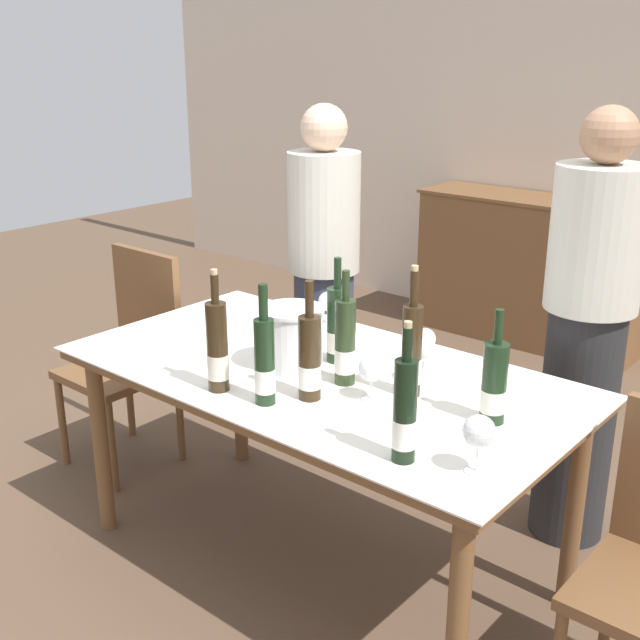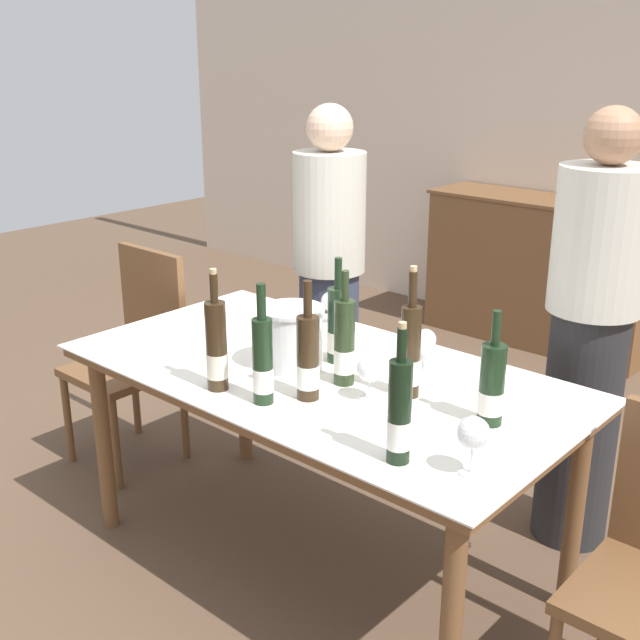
# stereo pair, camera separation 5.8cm
# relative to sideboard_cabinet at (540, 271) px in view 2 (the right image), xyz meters

# --- Properties ---
(ground_plane) EXTENTS (12.00, 12.00, 0.00)m
(ground_plane) POSITION_rel_sideboard_cabinet_xyz_m (0.52, -2.67, -0.46)
(ground_plane) COLOR brown
(sideboard_cabinet) EXTENTS (1.45, 0.46, 0.92)m
(sideboard_cabinet) POSITION_rel_sideboard_cabinet_xyz_m (0.00, 0.00, 0.00)
(sideboard_cabinet) COLOR brown
(sideboard_cabinet) RESTS_ON ground_plane
(dining_table) EXTENTS (1.76, 0.93, 0.77)m
(dining_table) POSITION_rel_sideboard_cabinet_xyz_m (0.52, -2.67, 0.23)
(dining_table) COLOR brown
(dining_table) RESTS_ON ground_plane
(ice_bucket) EXTENTS (0.22, 0.22, 0.21)m
(ice_bucket) POSITION_rel_sideboard_cabinet_xyz_m (0.43, -2.71, 0.42)
(ice_bucket) COLOR white
(ice_bucket) RESTS_ON dining_table
(wine_bottle_0) EXTENTS (0.07, 0.07, 0.37)m
(wine_bottle_0) POSITION_rel_sideboard_cabinet_xyz_m (0.51, -2.56, 0.43)
(wine_bottle_0) COLOR black
(wine_bottle_0) RESTS_ON dining_table
(wine_bottle_1) EXTENTS (0.07, 0.07, 0.38)m
(wine_bottle_1) POSITION_rel_sideboard_cabinet_xyz_m (0.65, -2.70, 0.44)
(wine_bottle_1) COLOR #28381E
(wine_bottle_1) RESTS_ON dining_table
(wine_bottle_2) EXTENTS (0.07, 0.07, 0.35)m
(wine_bottle_2) POSITION_rel_sideboard_cabinet_xyz_m (1.15, -2.64, 0.42)
(wine_bottle_2) COLOR black
(wine_bottle_2) RESTS_ON dining_table
(wine_bottle_3) EXTENTS (0.06, 0.06, 0.42)m
(wine_bottle_3) POSITION_rel_sideboard_cabinet_xyz_m (0.86, -2.64, 0.45)
(wine_bottle_3) COLOR #332314
(wine_bottle_3) RESTS_ON dining_table
(wine_bottle_4) EXTENTS (0.06, 0.06, 0.38)m
(wine_bottle_4) POSITION_rel_sideboard_cabinet_xyz_m (0.56, -2.97, 0.44)
(wine_bottle_4) COLOR black
(wine_bottle_4) RESTS_ON dining_table
(wine_bottle_5) EXTENTS (0.07, 0.07, 0.40)m
(wine_bottle_5) POSITION_rel_sideboard_cabinet_xyz_m (0.37, -3.00, 0.45)
(wine_bottle_5) COLOR #332314
(wine_bottle_5) RESTS_ON dining_table
(wine_bottle_6) EXTENTS (0.07, 0.07, 0.38)m
(wine_bottle_6) POSITION_rel_sideboard_cabinet_xyz_m (0.64, -2.86, 0.44)
(wine_bottle_6) COLOR #332314
(wine_bottle_6) RESTS_ON dining_table
(wine_bottle_7) EXTENTS (0.06, 0.06, 0.39)m
(wine_bottle_7) POSITION_rel_sideboard_cabinet_xyz_m (1.08, -3.00, 0.44)
(wine_bottle_7) COLOR black
(wine_bottle_7) RESTS_ON dining_table
(wine_glass_0) EXTENTS (0.08, 0.08, 0.13)m
(wine_glass_0) POSITION_rel_sideboard_cabinet_xyz_m (0.24, -2.29, 0.40)
(wine_glass_0) COLOR white
(wine_glass_0) RESTS_ON dining_table
(wine_glass_1) EXTENTS (0.08, 0.08, 0.14)m
(wine_glass_1) POSITION_rel_sideboard_cabinet_xyz_m (0.79, -2.74, 0.41)
(wine_glass_1) COLOR white
(wine_glass_1) RESTS_ON dining_table
(wine_glass_2) EXTENTS (0.07, 0.07, 0.14)m
(wine_glass_2) POSITION_rel_sideboard_cabinet_xyz_m (0.78, -2.43, 0.41)
(wine_glass_2) COLOR white
(wine_glass_2) RESTS_ON dining_table
(wine_glass_3) EXTENTS (0.09, 0.09, 0.16)m
(wine_glass_3) POSITION_rel_sideboard_cabinet_xyz_m (1.26, -2.93, 0.42)
(wine_glass_3) COLOR white
(wine_glass_3) RESTS_ON dining_table
(wine_glass_4) EXTENTS (0.07, 0.07, 0.15)m
(wine_glass_4) POSITION_rel_sideboard_cabinet_xyz_m (0.84, -2.53, 0.41)
(wine_glass_4) COLOR white
(wine_glass_4) RESTS_ON dining_table
(chair_left_end) EXTENTS (0.42, 0.42, 0.96)m
(chair_left_end) POSITION_rel_sideboard_cabinet_xyz_m (-0.66, -2.58, 0.08)
(chair_left_end) COLOR brown
(chair_left_end) RESTS_ON ground_plane
(person_host) EXTENTS (0.33, 0.33, 1.57)m
(person_host) POSITION_rel_sideboard_cabinet_xyz_m (-0.16, -1.84, 0.33)
(person_host) COLOR #383F56
(person_host) RESTS_ON ground_plane
(person_guest_left) EXTENTS (0.33, 0.33, 1.63)m
(person_guest_left) POSITION_rel_sideboard_cabinet_xyz_m (1.12, -1.88, 0.35)
(person_guest_left) COLOR #262628
(person_guest_left) RESTS_ON ground_plane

